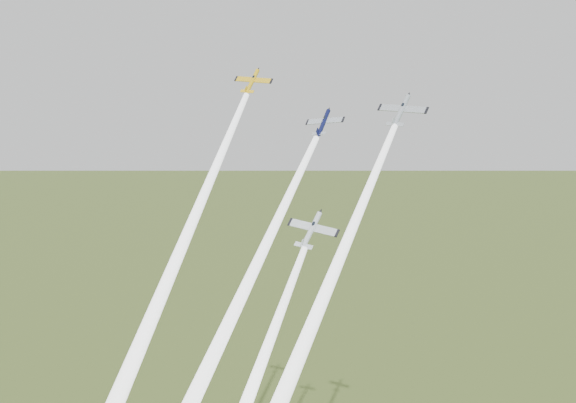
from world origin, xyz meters
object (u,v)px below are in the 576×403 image
at_px(plane_yellow, 252,81).
at_px(plane_silver_low, 311,230).
at_px(plane_navy, 324,122).
at_px(plane_silver_right, 401,111).

bearing_deg(plane_yellow, plane_silver_low, -43.07).
distance_m(plane_navy, plane_silver_right, 12.09).
bearing_deg(plane_navy, plane_silver_right, 34.17).
xyz_separation_m(plane_yellow, plane_silver_right, (25.38, -3.01, -4.60)).
distance_m(plane_yellow, plane_navy, 17.11).
relative_size(plane_yellow, plane_silver_low, 0.86).
relative_size(plane_navy, plane_silver_low, 0.83).
xyz_separation_m(plane_navy, plane_silver_low, (0.69, -9.35, -15.00)).
height_order(plane_navy, plane_silver_right, plane_silver_right).
relative_size(plane_silver_right, plane_silver_low, 1.03).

